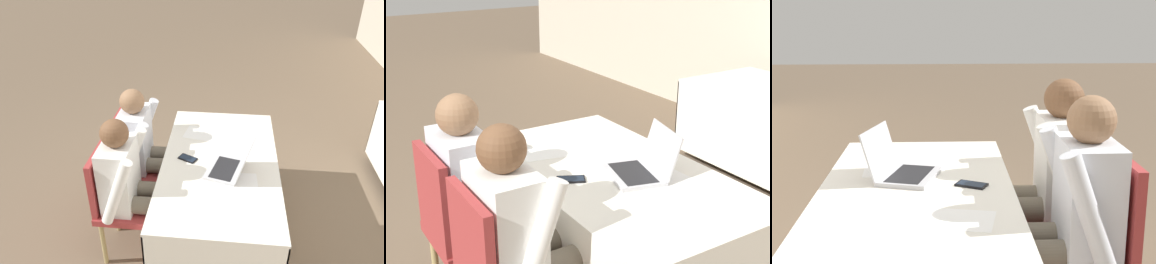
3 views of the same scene
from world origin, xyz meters
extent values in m
plane|color=brown|center=(0.00, 0.00, 0.00)|extent=(24.00, 24.00, 0.00)
cube|color=white|center=(0.00, 0.00, 0.71)|extent=(1.60, 0.88, 0.02)
cube|color=white|center=(0.00, -0.43, 0.41)|extent=(1.60, 0.01, 0.59)
cube|color=white|center=(0.00, 0.43, 0.41)|extent=(1.60, 0.01, 0.59)
cube|color=white|center=(-0.80, 0.00, 0.41)|extent=(0.01, 0.88, 0.59)
cylinder|color=#333333|center=(0.00, 0.00, 0.06)|extent=(0.06, 0.06, 0.11)
cube|color=#B7B7BC|center=(0.11, 0.04, 0.73)|extent=(0.37, 0.31, 0.02)
cube|color=black|center=(0.11, 0.04, 0.74)|extent=(0.31, 0.23, 0.00)
cube|color=#B7B7BC|center=(0.15, 0.18, 0.85)|extent=(0.33, 0.15, 0.22)
cube|color=black|center=(0.15, 0.18, 0.85)|extent=(0.29, 0.13, 0.19)
cube|color=black|center=(-0.01, -0.25, 0.73)|extent=(0.13, 0.16, 0.01)
cube|color=#192333|center=(-0.01, -0.25, 0.73)|extent=(0.11, 0.14, 0.00)
cube|color=white|center=(0.24, 0.13, 0.72)|extent=(0.22, 0.30, 0.00)
cube|color=white|center=(-0.40, -0.17, 0.72)|extent=(0.26, 0.33, 0.00)
cylinder|color=tan|center=(-0.07, -0.49, 0.21)|extent=(0.04, 0.04, 0.42)
cylinder|color=tan|center=(-0.42, -0.49, 0.21)|extent=(0.04, 0.04, 0.42)
cylinder|color=tan|center=(-0.07, -0.84, 0.21)|extent=(0.04, 0.04, 0.42)
cylinder|color=tan|center=(-0.42, -0.84, 0.21)|extent=(0.04, 0.04, 0.42)
cube|color=#9E3333|center=(-0.25, -0.67, 0.44)|extent=(0.44, 0.44, 0.05)
cube|color=#9E3333|center=(-0.25, -0.87, 0.69)|extent=(0.40, 0.04, 0.45)
cylinder|color=tan|center=(0.42, -0.49, 0.21)|extent=(0.04, 0.04, 0.42)
cylinder|color=tan|center=(0.07, -0.49, 0.21)|extent=(0.04, 0.04, 0.42)
cylinder|color=tan|center=(0.42, -0.84, 0.21)|extent=(0.04, 0.04, 0.42)
cylinder|color=tan|center=(0.07, -0.84, 0.21)|extent=(0.04, 0.04, 0.42)
cube|color=#9E3333|center=(0.25, -0.67, 0.44)|extent=(0.44, 0.44, 0.05)
cube|color=#9E3333|center=(0.25, -0.87, 0.69)|extent=(0.40, 0.04, 0.45)
cylinder|color=#665B4C|center=(-0.16, -0.54, 0.53)|extent=(0.13, 0.42, 0.13)
cylinder|color=#665B4C|center=(-0.34, -0.54, 0.53)|extent=(0.13, 0.42, 0.13)
cylinder|color=#665B4C|center=(-0.16, -0.36, 0.23)|extent=(0.10, 0.10, 0.47)
cylinder|color=#665B4C|center=(-0.34, -0.36, 0.23)|extent=(0.10, 0.10, 0.47)
cube|color=silver|center=(-0.25, -0.72, 0.73)|extent=(0.36, 0.22, 0.52)
cylinder|color=silver|center=(-0.04, -0.68, 0.74)|extent=(0.08, 0.26, 0.54)
cylinder|color=silver|center=(-0.46, -0.68, 0.74)|extent=(0.08, 0.26, 0.54)
sphere|color=#8C6647|center=(-0.25, -0.72, 1.08)|extent=(0.20, 0.20, 0.20)
cylinder|color=#665B4C|center=(0.34, -0.54, 0.53)|extent=(0.13, 0.42, 0.13)
cylinder|color=#665B4C|center=(0.16, -0.54, 0.53)|extent=(0.13, 0.42, 0.13)
cylinder|color=#665B4C|center=(0.34, -0.36, 0.23)|extent=(0.10, 0.10, 0.47)
cylinder|color=#665B4C|center=(0.16, -0.36, 0.23)|extent=(0.10, 0.10, 0.47)
cube|color=white|center=(0.25, -0.72, 0.73)|extent=(0.36, 0.22, 0.52)
cylinder|color=white|center=(0.46, -0.68, 0.74)|extent=(0.08, 0.26, 0.54)
cylinder|color=white|center=(0.04, -0.68, 0.74)|extent=(0.08, 0.26, 0.54)
sphere|color=brown|center=(0.25, -0.72, 1.08)|extent=(0.20, 0.20, 0.20)
camera|label=1|loc=(2.35, 0.03, 2.37)|focal=35.00mm
camera|label=2|loc=(2.04, -1.48, 1.85)|focal=50.00mm
camera|label=3|loc=(-2.32, -0.13, 1.53)|focal=50.00mm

